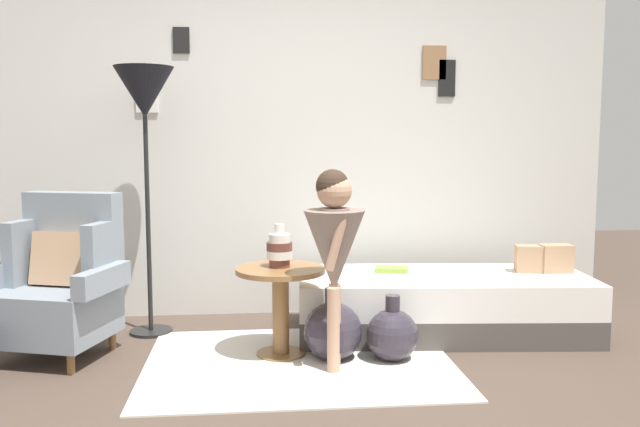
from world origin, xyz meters
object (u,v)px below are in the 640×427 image
Objects in this scene: daybed at (443,304)px; book_on_daybed at (392,269)px; side_table at (281,294)px; demijohn_near at (333,331)px; demijohn_far at (392,334)px; floor_lamp at (145,103)px; armchair at (60,283)px; person_child at (334,243)px; vase_striped at (279,249)px.

daybed is 0.41m from book_on_daybed.
side_table is at bearing -147.47° from book_on_daybed.
book_on_daybed is at bearing 32.53° from side_table.
demijohn_near is 0.35m from demijohn_far.
floor_lamp is 1.97m from book_on_daybed.
armchair is 2.11m from book_on_daybed.
side_table is 0.53m from person_child.
daybed is 3.65× the size of side_table.
vase_striped is at bearing 99.29° from side_table.
side_table is 1.25× the size of demijohn_near.
person_child is (0.29, -0.31, 0.08)m from vase_striped.
vase_striped is (-0.00, 0.02, 0.26)m from side_table.
demijohn_far is at bearing -7.79° from demijohn_near.
book_on_daybed is at bearing 9.14° from armchair.
vase_striped reaches higher than demijohn_near.
floor_lamp is at bearing 143.34° from person_child.
vase_striped is at bearing -148.92° from book_on_daybed.
vase_striped is at bearing 164.61° from demijohn_far.
armchair is at bearing 174.12° from vase_striped.
demijohn_far is at bearing 19.42° from person_child.
side_table is at bearing -6.93° from armchair.
person_child is (1.59, -0.44, 0.28)m from armchair.
armchair reaches higher than demijohn_near.
person_child is at bearing -15.42° from armchair.
vase_striped reaches higher than daybed.
floor_lamp is (-0.85, 0.56, 1.14)m from side_table.
book_on_daybed is (-0.32, 0.14, 0.22)m from daybed.
person_child is 2.89× the size of demijohn_far.
armchair is at bearing 170.62° from demijohn_near.
armchair is at bearing 164.58° from person_child.
person_child reaches higher than book_on_daybed.
demijohn_far is at bearing -15.39° from vase_striped.
person_child is 5.14× the size of book_on_daybed.
person_child is at bearing -122.29° from book_on_daybed.
book_on_daybed is at bearing 155.67° from daybed.
daybed is at bearing 29.99° from demijohn_near.
armchair reaches higher than daybed.
floor_lamp reaches higher than armchair.
daybed is 0.92m from demijohn_near.
demijohn_near is at bearing -128.30° from book_on_daybed.
side_table is 0.70m from demijohn_far.
floor_lamp is at bearing 41.29° from armchair.
armchair is at bearing 173.07° from side_table.
vase_striped reaches higher than demijohn_far.
floor_lamp is 2.15m from demijohn_far.
demijohn_near is (-0.47, -0.60, -0.24)m from book_on_daybed.
side_table is 2.07× the size of vase_striped.
book_on_daybed is at bearing -2.42° from floor_lamp.
vase_striped is 0.23× the size of person_child.
armchair is 2.48× the size of demijohn_far.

